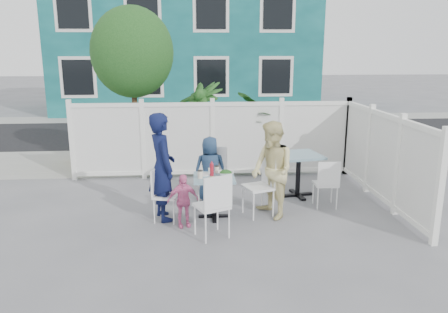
{
  "coord_description": "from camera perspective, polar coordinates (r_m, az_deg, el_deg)",
  "views": [
    {
      "loc": [
        -0.35,
        -6.59,
        2.66
      ],
      "look_at": [
        0.19,
        0.47,
        0.92
      ],
      "focal_mm": 35.0,
      "sensor_mm": 36.0,
      "label": 1
    }
  ],
  "objects": [
    {
      "name": "man",
      "position": [
        6.94,
        -8.1,
        -1.35
      ],
      "size": [
        0.6,
        0.73,
        1.72
      ],
      "primitive_type": "imported",
      "rotation": [
        0.0,
        0.0,
        1.92
      ],
      "color": "#0D143C",
      "rests_on": "ground"
    },
    {
      "name": "plate_main",
      "position": [
        6.79,
        -1.38,
        -3.0
      ],
      "size": [
        0.22,
        0.22,
        0.01
      ],
      "primitive_type": "cylinder",
      "color": "white",
      "rests_on": "main_table"
    },
    {
      "name": "boy",
      "position": [
        7.79,
        -1.82,
        -1.63
      ],
      "size": [
        0.58,
        0.39,
        1.17
      ],
      "primitive_type": "imported",
      "rotation": [
        0.0,
        0.0,
        3.17
      ],
      "color": "navy",
      "rests_on": "ground"
    },
    {
      "name": "plate_side",
      "position": [
        7.07,
        -2.67,
        -2.33
      ],
      "size": [
        0.21,
        0.21,
        0.01
      ],
      "primitive_type": "cylinder",
      "color": "white",
      "rests_on": "main_table"
    },
    {
      "name": "fence_right",
      "position": [
        8.15,
        20.01,
        -0.34
      ],
      "size": [
        0.08,
        3.66,
        1.6
      ],
      "rotation": [
        0.0,
        0.0,
        1.57
      ],
      "color": "white",
      "rests_on": "ground"
    },
    {
      "name": "chair_left",
      "position": [
        6.97,
        -8.14,
        -4.41
      ],
      "size": [
        0.45,
        0.46,
        0.85
      ],
      "rotation": [
        0.0,
        0.0,
        -1.8
      ],
      "color": "white",
      "rests_on": "ground"
    },
    {
      "name": "chair_near",
      "position": [
        6.22,
        -1.27,
        -5.92
      ],
      "size": [
        0.57,
        0.56,
        0.96
      ],
      "rotation": [
        0.0,
        0.0,
        0.42
      ],
      "color": "white",
      "rests_on": "ground"
    },
    {
      "name": "coffee_cup_a",
      "position": [
        6.86,
        -3.14,
        -2.37
      ],
      "size": [
        0.08,
        0.08,
        0.12
      ],
      "primitive_type": "cylinder",
      "color": "beige",
      "rests_on": "main_table"
    },
    {
      "name": "far_sidewalk",
      "position": [
        17.4,
        -3.2,
        5.02
      ],
      "size": [
        24.0,
        1.6,
        0.01
      ],
      "primitive_type": "cube",
      "color": "gray",
      "rests_on": "ground"
    },
    {
      "name": "woman",
      "position": [
        7.0,
        6.31,
        -1.8
      ],
      "size": [
        0.83,
        0.92,
        1.57
      ],
      "primitive_type": "imported",
      "rotation": [
        0.0,
        0.0,
        -1.21
      ],
      "color": "gold",
      "rests_on": "ground"
    },
    {
      "name": "toddler",
      "position": [
        6.72,
        -5.39,
        -5.75
      ],
      "size": [
        0.52,
        0.31,
        0.83
      ],
      "primitive_type": "imported",
      "rotation": [
        0.0,
        0.0,
        0.24
      ],
      "color": "pink",
      "rests_on": "ground"
    },
    {
      "name": "main_table",
      "position": [
        7.01,
        -1.31,
        -3.86
      ],
      "size": [
        0.66,
        0.66,
        0.69
      ],
      "rotation": [
        0.0,
        0.0,
        -0.01
      ],
      "color": "slate",
      "rests_on": "ground"
    },
    {
      "name": "utility_cabinet",
      "position": [
        11.04,
        -16.65,
        2.51
      ],
      "size": [
        0.68,
        0.5,
        1.21
      ],
      "primitive_type": "cube",
      "rotation": [
        0.0,
        0.0,
        0.06
      ],
      "color": "yellow",
      "rests_on": "ground"
    },
    {
      "name": "chair_back",
      "position": [
        7.77,
        -1.42,
        -1.79
      ],
      "size": [
        0.57,
        0.56,
        0.98
      ],
      "rotation": [
        0.0,
        0.0,
        2.79
      ],
      "color": "white",
      "rests_on": "ground"
    },
    {
      "name": "spare_table",
      "position": [
        8.12,
        9.71,
        -0.93
      ],
      "size": [
        0.88,
        0.88,
        0.8
      ],
      "rotation": [
        0.0,
        0.0,
        0.17
      ],
      "color": "slate",
      "rests_on": "ground"
    },
    {
      "name": "chair_right",
      "position": [
        7.15,
        5.08,
        -3.23
      ],
      "size": [
        0.56,
        0.57,
        0.98
      ],
      "rotation": [
        0.0,
        0.0,
        1.92
      ],
      "color": "white",
      "rests_on": "ground"
    },
    {
      "name": "near_sidewalk",
      "position": [
        10.73,
        -2.38,
        -0.52
      ],
      "size": [
        24.0,
        2.6,
        0.01
      ],
      "primitive_type": "cube",
      "color": "gray",
      "rests_on": "ground"
    },
    {
      "name": "fence_back",
      "position": [
        9.2,
        -1.49,
        2.04
      ],
      "size": [
        5.86,
        0.08,
        1.6
      ],
      "color": "white",
      "rests_on": "ground"
    },
    {
      "name": "chair_spare",
      "position": [
        7.62,
        13.29,
        -3.09
      ],
      "size": [
        0.39,
        0.38,
        0.84
      ],
      "rotation": [
        0.0,
        0.0,
        -0.02
      ],
      "color": "white",
      "rests_on": "ground"
    },
    {
      "name": "potted_shrub_b",
      "position": [
        9.91,
        5.7,
        3.34
      ],
      "size": [
        1.36,
        1.57,
        1.74
      ],
      "primitive_type": "imported",
      "rotation": [
        0.0,
        0.0,
        4.71
      ],
      "color": "#113A12",
      "rests_on": "ground"
    },
    {
      "name": "potted_shrub_a",
      "position": [
        9.84,
        -3.06,
        3.97
      ],
      "size": [
        1.54,
        1.54,
        1.96
      ],
      "primitive_type": "imported",
      "rotation": [
        0.0,
        0.0,
        5.37
      ],
      "color": "#113A12",
      "rests_on": "ground"
    },
    {
      "name": "building",
      "position": [
        20.59,
        -4.97,
        14.72
      ],
      "size": [
        11.0,
        6.0,
        6.0
      ],
      "color": "#104E51",
      "rests_on": "ground"
    },
    {
      "name": "street",
      "position": [
        14.35,
        -2.92,
        3.13
      ],
      "size": [
        24.0,
        5.0,
        0.01
      ],
      "primitive_type": "cube",
      "color": "black",
      "rests_on": "ground"
    },
    {
      "name": "pepper_shaker",
      "position": [
        7.17,
        -1.67,
        -1.86
      ],
      "size": [
        0.03,
        0.03,
        0.07
      ],
      "primitive_type": "cylinder",
      "color": "black",
      "rests_on": "main_table"
    },
    {
      "name": "salt_shaker",
      "position": [
        7.19,
        -1.94,
        -1.79
      ],
      "size": [
        0.03,
        0.03,
        0.08
      ],
      "primitive_type": "cylinder",
      "color": "white",
      "rests_on": "main_table"
    },
    {
      "name": "ketchup_bottle",
      "position": [
        7.0,
        -1.61,
        -1.73
      ],
      "size": [
        0.06,
        0.06,
        0.19
      ],
      "primitive_type": "cylinder",
      "color": "#A91726",
      "rests_on": "main_table"
    },
    {
      "name": "ground",
      "position": [
        7.12,
        -1.27,
        -8.13
      ],
      "size": [
        80.0,
        80.0,
        0.0
      ],
      "primitive_type": "plane",
      "color": "slate"
    },
    {
      "name": "tree",
      "position": [
        9.97,
        -11.91,
        13.14
      ],
      "size": [
        1.8,
        1.62,
        3.59
      ],
      "color": "#382316",
      "rests_on": "ground"
    },
    {
      "name": "coffee_cup_b",
      "position": [
        7.15,
        -0.95,
        -1.72
      ],
      "size": [
        0.07,
        0.07,
        0.11
      ],
      "primitive_type": "cylinder",
      "color": "beige",
      "rests_on": "main_table"
    },
    {
      "name": "salad_bowl",
      "position": [
        7.01,
        0.23,
        -2.25
      ],
      "size": [
        0.26,
        0.26,
        0.06
      ],
      "primitive_type": "imported",
      "color": "white",
      "rests_on": "main_table"
    }
  ]
}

